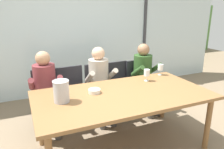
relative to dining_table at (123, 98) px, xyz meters
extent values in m
plane|color=#847056|center=(0.00, 1.00, -0.70)|extent=(14.00, 14.00, 0.00)
cube|color=silver|center=(0.00, 2.24, 0.60)|extent=(7.38, 0.03, 2.60)
cube|color=#38383D|center=(1.66, 2.22, 0.60)|extent=(0.06, 0.06, 2.60)
cube|color=#568942|center=(0.00, 6.10, 0.25)|extent=(13.38, 2.40, 1.90)
cube|color=olive|center=(0.00, 0.00, 0.05)|extent=(2.18, 1.15, 0.04)
cylinder|color=olive|center=(0.99, -0.47, -0.33)|extent=(0.07, 0.07, 0.72)
cylinder|color=olive|center=(-0.99, 0.47, -0.33)|extent=(0.07, 0.07, 0.72)
cylinder|color=olive|center=(0.99, 0.47, -0.33)|extent=(0.07, 0.07, 0.72)
cube|color=#232328|center=(-0.81, 0.91, -0.25)|extent=(0.45, 0.45, 0.03)
cube|color=#232328|center=(-0.80, 1.11, -0.02)|extent=(0.42, 0.05, 0.42)
cylinder|color=#232328|center=(-1.00, 0.73, -0.48)|extent=(0.04, 0.04, 0.44)
cylinder|color=#232328|center=(-0.62, 0.72, -0.48)|extent=(0.04, 0.04, 0.44)
cylinder|color=#232328|center=(-0.99, 1.10, -0.48)|extent=(0.04, 0.04, 0.44)
cylinder|color=#232328|center=(-0.61, 1.10, -0.48)|extent=(0.04, 0.04, 0.44)
cube|color=#232328|center=(-0.40, 0.92, -0.25)|extent=(0.47, 0.47, 0.03)
cube|color=#232328|center=(-0.42, 1.12, -0.02)|extent=(0.42, 0.07, 0.42)
cylinder|color=#232328|center=(-0.58, 0.71, -0.48)|extent=(0.04, 0.04, 0.44)
cylinder|color=#232328|center=(-0.20, 0.74, -0.48)|extent=(0.04, 0.04, 0.44)
cylinder|color=#232328|center=(-0.61, 1.09, -0.48)|extent=(0.04, 0.04, 0.44)
cylinder|color=#232328|center=(-0.23, 1.12, -0.48)|extent=(0.04, 0.04, 0.44)
cube|color=#232328|center=(0.03, 0.90, -0.25)|extent=(0.47, 0.47, 0.03)
cube|color=#232328|center=(0.04, 1.10, -0.02)|extent=(0.42, 0.06, 0.42)
cylinder|color=#232328|center=(-0.17, 0.72, -0.48)|extent=(0.04, 0.04, 0.44)
cylinder|color=#232328|center=(0.21, 0.70, -0.48)|extent=(0.04, 0.04, 0.44)
cylinder|color=#232328|center=(-0.15, 1.10, -0.48)|extent=(0.04, 0.04, 0.44)
cylinder|color=#232328|center=(0.23, 1.08, -0.48)|extent=(0.04, 0.04, 0.44)
cube|color=#232328|center=(0.42, 0.91, -0.25)|extent=(0.47, 0.47, 0.03)
cube|color=#232328|center=(0.40, 1.11, -0.02)|extent=(0.42, 0.07, 0.42)
cylinder|color=#232328|center=(0.24, 0.71, -0.48)|extent=(0.04, 0.04, 0.44)
cylinder|color=#232328|center=(0.62, 0.73, -0.48)|extent=(0.04, 0.04, 0.44)
cylinder|color=#232328|center=(0.22, 1.08, -0.48)|extent=(0.04, 0.04, 0.44)
cylinder|color=#232328|center=(0.59, 1.11, -0.48)|extent=(0.04, 0.04, 0.44)
cube|color=#232328|center=(0.83, 0.89, -0.25)|extent=(0.49, 0.49, 0.03)
cube|color=#232328|center=(0.80, 1.09, -0.02)|extent=(0.42, 0.09, 0.42)
cylinder|color=#232328|center=(0.66, 0.68, -0.48)|extent=(0.04, 0.04, 0.44)
cylinder|color=#232328|center=(1.04, 0.73, -0.48)|extent=(0.04, 0.04, 0.44)
cylinder|color=#232328|center=(0.61, 1.06, -0.48)|extent=(0.04, 0.04, 0.44)
cylinder|color=#232328|center=(0.99, 1.11, -0.48)|extent=(0.04, 0.04, 0.44)
cylinder|color=brown|center=(-0.83, 0.92, 0.05)|extent=(0.33, 0.33, 0.52)
sphere|color=tan|center=(-0.83, 0.92, 0.40)|extent=(0.21, 0.21, 0.21)
cube|color=#47423D|center=(-0.93, 0.73, -0.21)|extent=(0.15, 0.40, 0.13)
cube|color=#47423D|center=(-0.75, 0.72, -0.21)|extent=(0.15, 0.40, 0.13)
cylinder|color=#47423D|center=(-0.94, 0.53, -0.46)|extent=(0.10, 0.10, 0.46)
cylinder|color=#47423D|center=(-0.76, 0.52, -0.46)|extent=(0.10, 0.10, 0.46)
cylinder|color=brown|center=(-1.03, 0.81, 0.07)|extent=(0.09, 0.33, 0.26)
cylinder|color=brown|center=(-0.65, 0.80, 0.07)|extent=(0.09, 0.33, 0.26)
cylinder|color=#B7AD9E|center=(0.01, 0.92, 0.05)|extent=(0.32, 0.32, 0.52)
sphere|color=#DBAD89|center=(0.01, 0.92, 0.40)|extent=(0.21, 0.21, 0.21)
cube|color=#47423D|center=(-0.08, 0.72, -0.21)|extent=(0.13, 0.40, 0.13)
cube|color=#47423D|center=(0.10, 0.72, -0.21)|extent=(0.13, 0.40, 0.13)
cylinder|color=#47423D|center=(-0.08, 0.52, -0.46)|extent=(0.10, 0.10, 0.46)
cylinder|color=#47423D|center=(0.10, 0.52, -0.46)|extent=(0.10, 0.10, 0.46)
cylinder|color=#B7AD9E|center=(-0.18, 0.80, 0.07)|extent=(0.08, 0.32, 0.26)
cylinder|color=#B7AD9E|center=(0.20, 0.80, 0.07)|extent=(0.08, 0.32, 0.26)
cylinder|color=#2D5123|center=(0.84, 0.92, 0.05)|extent=(0.35, 0.35, 0.52)
sphere|color=#936B4C|center=(0.84, 0.92, 0.40)|extent=(0.21, 0.21, 0.21)
cube|color=#47423D|center=(0.77, 0.72, -0.21)|extent=(0.16, 0.41, 0.13)
cube|color=#47423D|center=(0.95, 0.73, -0.21)|extent=(0.16, 0.41, 0.13)
cylinder|color=#47423D|center=(0.79, 0.52, -0.46)|extent=(0.10, 0.10, 0.46)
cylinder|color=#47423D|center=(0.97, 0.53, -0.46)|extent=(0.10, 0.10, 0.46)
cylinder|color=#2D5123|center=(0.66, 0.79, 0.07)|extent=(0.11, 0.33, 0.26)
cylinder|color=#2D5123|center=(1.04, 0.82, 0.07)|extent=(0.11, 0.33, 0.26)
cylinder|color=#B7B7BC|center=(-0.75, 0.06, 0.19)|extent=(0.18, 0.18, 0.25)
torus|color=silver|center=(-0.75, 0.06, 0.32)|extent=(0.19, 0.19, 0.01)
cylinder|color=silver|center=(-0.32, 0.16, 0.09)|extent=(0.15, 0.15, 0.05)
cylinder|color=silver|center=(0.89, 0.47, 0.07)|extent=(0.07, 0.07, 0.00)
cylinder|color=silver|center=(0.89, 0.47, 0.11)|extent=(0.01, 0.01, 0.07)
cylinder|color=silver|center=(0.89, 0.47, 0.19)|extent=(0.08, 0.08, 0.09)
cylinder|color=maroon|center=(0.89, 0.47, 0.17)|extent=(0.07, 0.07, 0.04)
cylinder|color=silver|center=(0.53, 0.30, 0.07)|extent=(0.07, 0.07, 0.00)
cylinder|color=silver|center=(0.53, 0.30, 0.11)|extent=(0.01, 0.01, 0.07)
cylinder|color=silver|center=(0.53, 0.30, 0.19)|extent=(0.08, 0.08, 0.09)
cylinder|color=#E0D184|center=(0.53, 0.30, 0.17)|extent=(0.07, 0.07, 0.04)
camera|label=1|loc=(-1.14, -2.25, 1.09)|focal=34.73mm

